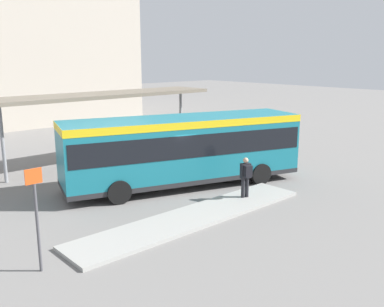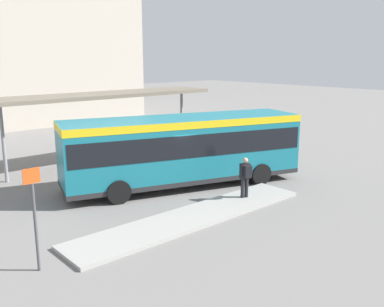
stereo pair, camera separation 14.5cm
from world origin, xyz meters
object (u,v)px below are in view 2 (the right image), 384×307
bicycle_green (277,145)px  bicycle_white (270,143)px  platform_sign (35,215)px  pedestrian_waiting (245,175)px  city_bus (183,146)px

bicycle_green → bicycle_white: bicycle_green is taller
platform_sign → pedestrian_waiting: bearing=1.0°
platform_sign → city_bus: bearing=22.9°
city_bus → bicycle_white: (8.87, 2.20, -1.41)m
bicycle_green → platform_sign: platform_sign is taller
bicycle_green → platform_sign: bearing=-81.4°
bicycle_white → platform_sign: 17.64m
city_bus → bicycle_white: city_bus is taller
bicycle_green → city_bus: bearing=-87.7°
platform_sign → bicycle_white: bearing=18.3°
city_bus → platform_sign: bearing=-139.2°
city_bus → pedestrian_waiting: 3.28m
pedestrian_waiting → bicycle_green: (8.19, 4.69, -0.67)m
pedestrian_waiting → platform_sign: (-8.32, -0.15, 0.52)m
pedestrian_waiting → bicycle_white: bearing=-39.1°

